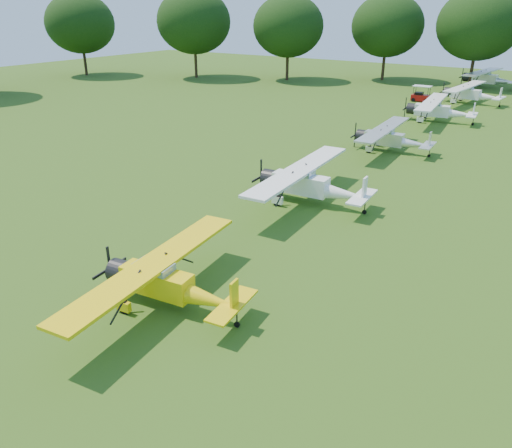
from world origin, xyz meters
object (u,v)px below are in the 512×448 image
Objects in this scene: aircraft_2 at (166,281)px; golf_cart at (421,96)px; aircraft_4 at (390,137)px; aircraft_7 at (488,77)px; aircraft_6 at (470,93)px; aircraft_3 at (309,182)px; aircraft_5 at (438,109)px.

aircraft_2 is 4.39× the size of golf_cart.
aircraft_7 reaches higher than aircraft_4.
aircraft_6 is 0.90× the size of aircraft_7.
aircraft_3 is 13.28m from aircraft_4.
aircraft_3 is 1.00× the size of aircraft_6.
golf_cart is at bearing 93.47° from aircraft_3.
aircraft_2 is 0.89× the size of aircraft_3.
aircraft_4 is 0.90× the size of aircraft_6.
aircraft_3 is at bearing -82.59° from aircraft_7.
golf_cart is at bearing 97.84° from aircraft_4.
aircraft_2 is 12.57m from aircraft_3.
aircraft_2 is 0.98× the size of aircraft_4.
aircraft_6 is (0.50, 25.11, 0.12)m from aircraft_4.
aircraft_4 is 39.12m from aircraft_7.
aircraft_5 is at bearing 86.10° from aircraft_3.
aircraft_5 is (0.08, 13.07, 0.10)m from aircraft_4.
aircraft_6 reaches higher than aircraft_2.
aircraft_6 is at bearing 85.56° from aircraft_3.
aircraft_5 is at bearing 86.37° from aircraft_4.
aircraft_3 is 1.10× the size of aircraft_4.
aircraft_4 is at bearing -85.93° from aircraft_6.
aircraft_4 is 0.82× the size of aircraft_7.
aircraft_7 reaches higher than golf_cart.
aircraft_4 is at bearing -82.00° from golf_cart.
aircraft_6 is 14.03m from aircraft_7.
aircraft_7 is (-0.17, 52.40, 0.14)m from aircraft_3.
aircraft_7 is (-0.23, 39.12, 0.25)m from aircraft_4.
aircraft_3 reaches higher than aircraft_5.
aircraft_5 is at bearing -68.81° from golf_cart.
aircraft_7 is (-0.73, 14.01, 0.14)m from aircraft_6.
aircraft_5 is 11.40m from golf_cart.
aircraft_4 is at bearing 86.14° from aircraft_3.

